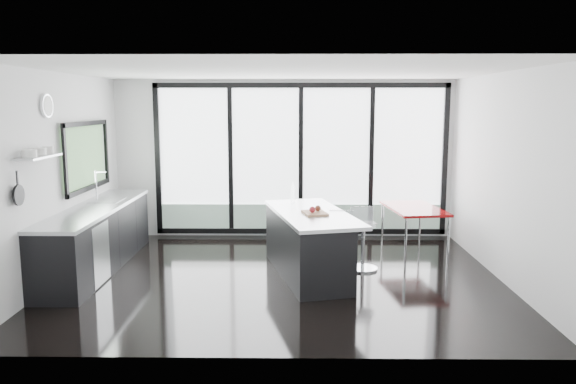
{
  "coord_description": "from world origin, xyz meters",
  "views": [
    {
      "loc": [
        0.2,
        -7.48,
        2.37
      ],
      "look_at": [
        0.1,
        0.3,
        1.15
      ],
      "focal_mm": 35.0,
      "sensor_mm": 36.0,
      "label": 1
    }
  ],
  "objects_px": {
    "island": "(307,243)",
    "bar_stool_near": "(340,251)",
    "red_table": "(413,229)",
    "bar_stool_far": "(363,246)"
  },
  "relations": [
    {
      "from": "island",
      "to": "red_table",
      "type": "distance_m",
      "value": 2.2
    },
    {
      "from": "island",
      "to": "bar_stool_near",
      "type": "bearing_deg",
      "value": -5.49
    },
    {
      "from": "bar_stool_near",
      "to": "bar_stool_far",
      "type": "bearing_deg",
      "value": 48.98
    },
    {
      "from": "red_table",
      "to": "bar_stool_near",
      "type": "bearing_deg",
      "value": -133.79
    },
    {
      "from": "island",
      "to": "bar_stool_near",
      "type": "xyz_separation_m",
      "value": [
        0.46,
        -0.04,
        -0.11
      ]
    },
    {
      "from": "bar_stool_near",
      "to": "red_table",
      "type": "bearing_deg",
      "value": 55.06
    },
    {
      "from": "bar_stool_near",
      "to": "bar_stool_far",
      "type": "relative_size",
      "value": 1.0
    },
    {
      "from": "bar_stool_far",
      "to": "red_table",
      "type": "height_order",
      "value": "red_table"
    },
    {
      "from": "bar_stool_near",
      "to": "island",
      "type": "bearing_deg",
      "value": -176.64
    },
    {
      "from": "bar_stool_far",
      "to": "red_table",
      "type": "xyz_separation_m",
      "value": [
        0.95,
        1.06,
        0.01
      ]
    }
  ]
}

